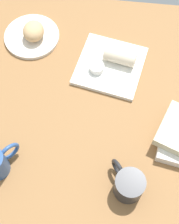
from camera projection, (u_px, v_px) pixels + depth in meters
The scene contains 7 objects.
dining_table at pixel (106, 101), 117.23cm from camera, with size 110.00×90.00×4.00cm, color olive.
round_plate at pixel (32, 36), 126.27cm from camera, with size 20.54×20.54×1.40cm, color silver.
scone_pastry at pixel (33, 31), 122.51cm from camera, with size 8.79×7.65×6.28cm, color tan.
square_plate at pixel (109, 66), 120.32cm from camera, with size 22.50×22.50×1.60cm, color white.
sauce_cup at pixel (97, 68), 117.45cm from camera, with size 5.09×5.09×2.45cm.
breakfast_wrap at pixel (120, 56), 117.77cm from camera, with size 5.79×5.79×11.13cm, color beige.
coffee_mug at pixel (128, 185), 97.59cm from camera, with size 10.34×12.10×8.90cm.
Camera 1 is at (-0.55, 55.74, 105.37)cm, focal length 54.10 mm.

